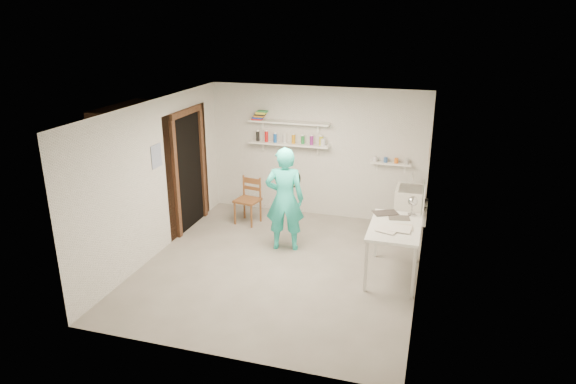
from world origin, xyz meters
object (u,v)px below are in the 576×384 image
(wall_clock, at_px, (291,179))
(desk_lamp, at_px, (413,201))
(man, at_px, (285,199))
(wooden_chair, at_px, (248,200))
(work_table, at_px, (393,251))
(belfast_sink, at_px, (410,197))

(wall_clock, xyz_separation_m, desk_lamp, (1.91, -0.20, -0.12))
(man, bearing_deg, wooden_chair, -52.55)
(work_table, height_order, desk_lamp, desk_lamp)
(wall_clock, height_order, desk_lamp, wall_clock)
(man, relative_size, wall_clock, 5.56)
(wall_clock, relative_size, wooden_chair, 0.35)
(wall_clock, height_order, wooden_chair, wall_clock)
(belfast_sink, xyz_separation_m, wall_clock, (-1.83, -0.86, 0.42))
(man, distance_m, wooden_chair, 1.32)
(wooden_chair, relative_size, work_table, 0.74)
(desk_lamp, bearing_deg, wall_clock, 174.17)
(wooden_chair, bearing_deg, belfast_sink, 15.45)
(belfast_sink, bearing_deg, work_table, -94.13)
(man, height_order, desk_lamp, man)
(belfast_sink, height_order, work_table, belfast_sink)
(wooden_chair, distance_m, work_table, 2.99)
(belfast_sink, relative_size, wall_clock, 1.98)
(man, distance_m, work_table, 1.87)
(man, xyz_separation_m, desk_lamp, (1.96, 0.02, 0.16))
(man, xyz_separation_m, work_table, (1.76, -0.45, -0.45))
(work_table, xyz_separation_m, desk_lamp, (0.19, 0.47, 0.61))
(man, height_order, wall_clock, man)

